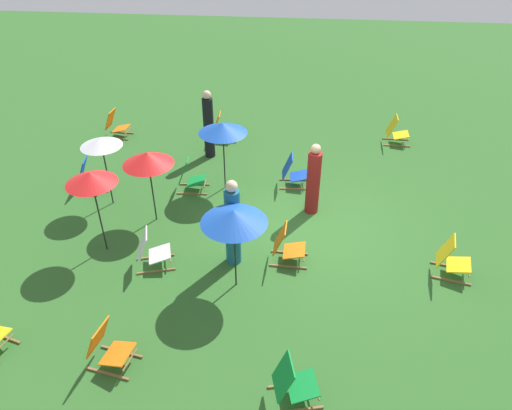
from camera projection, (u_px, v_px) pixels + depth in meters
name	position (u px, v px, depth m)	size (l,w,h in m)	color
ground_plane	(309.00, 227.00, 10.61)	(40.00, 40.00, 0.00)	#2D6026
deckchair_0	(116.00, 125.00, 14.22)	(0.52, 0.79, 0.83)	olive
deckchair_1	(451.00, 259.00, 9.13)	(0.63, 0.84, 0.83)	olive
deckchair_2	(108.00, 347.00, 7.39)	(0.61, 0.83, 0.83)	olive
deckchair_4	(293.00, 172.00, 11.88)	(0.53, 0.79, 0.83)	olive
deckchair_5	(190.00, 177.00, 11.69)	(0.52, 0.79, 0.83)	olive
deckchair_6	(151.00, 251.00, 9.33)	(0.68, 0.87, 0.83)	olive
deckchair_7	(396.00, 132.00, 13.84)	(0.49, 0.77, 0.83)	olive
deckchair_8	(90.00, 175.00, 11.75)	(0.60, 0.83, 0.83)	olive
deckchair_9	(293.00, 383.00, 6.86)	(0.65, 0.85, 0.83)	olive
deckchair_10	(287.00, 246.00, 9.46)	(0.49, 0.77, 0.83)	olive
deckchair_11	(222.00, 128.00, 14.02)	(0.54, 0.80, 0.83)	olive
umbrella_0	(223.00, 128.00, 11.05)	(1.16, 1.16, 1.77)	black
umbrella_1	(234.00, 217.00, 8.18)	(1.19, 1.19, 1.73)	black
umbrella_2	(91.00, 178.00, 8.98)	(1.00, 1.00, 1.87)	black
umbrella_3	(101.00, 142.00, 10.48)	(0.93, 0.93, 1.75)	black
umbrella_4	(148.00, 158.00, 9.95)	(1.10, 1.10, 1.74)	black
person_0	(233.00, 225.00, 9.14)	(0.33, 0.33, 1.90)	#195972
person_1	(209.00, 126.00, 12.86)	(0.40, 0.40, 1.92)	black
person_2	(313.00, 181.00, 10.67)	(0.45, 0.45, 1.74)	maroon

